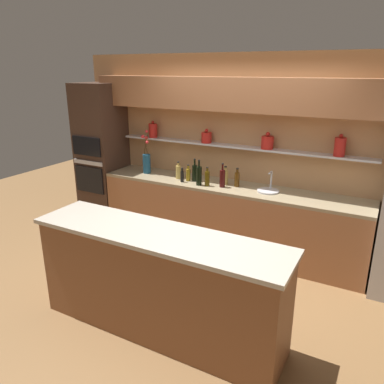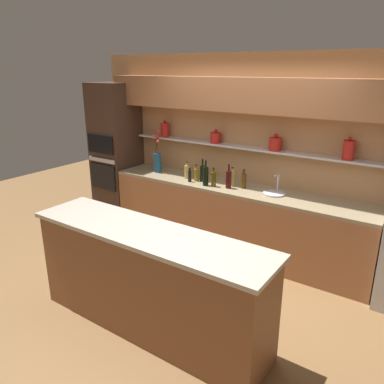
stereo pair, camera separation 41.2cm
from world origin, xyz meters
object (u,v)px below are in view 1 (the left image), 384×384
Objects in this scene: sink_fixture at (268,190)px; bottle_wine_7 at (199,175)px; bottle_wine_1 at (195,173)px; bottle_spirit_3 at (178,172)px; bottle_sauce_9 at (182,176)px; oven_tower at (102,155)px; bottle_spirit_2 at (225,177)px; flower_vase at (147,161)px; bottle_wine_6 at (222,178)px; bottle_spirit_0 at (237,179)px; bottle_oil_8 at (207,178)px; bottle_oil_5 at (188,174)px; bottle_sauce_4 at (178,171)px.

bottle_wine_7 reaches higher than sink_fixture.
bottle_spirit_3 is (-0.26, 0.01, -0.02)m from bottle_wine_1.
oven_tower is at bearing 174.81° from bottle_sauce_9.
bottle_spirit_2 reaches higher than bottle_sauce_9.
bottle_wine_6 is at bearing -4.55° from flower_vase.
bottle_spirit_0 reaches higher than bottle_spirit_3.
oven_tower is 2.11m from bottle_spirit_2.
bottle_spirit_2 is at bearing 42.20° from bottle_oil_8.
oven_tower is 2.28m from bottle_spirit_0.
bottle_spirit_0 is 0.99× the size of bottle_spirit_2.
sink_fixture is 1.07× the size of bottle_oil_8.
bottle_oil_8 is (0.34, -0.09, 0.01)m from bottle_oil_5.
bottle_spirit_3 is (-0.87, -0.04, -0.00)m from bottle_spirit_0.
bottle_wine_6 reaches higher than bottle_oil_5.
bottle_spirit_3 is at bearing -176.25° from bottle_spirit_2.
bottle_wine_7 is at bearing -169.14° from sink_fixture.
flower_vase reaches higher than sink_fixture.
bottle_spirit_2 is at bearing 178.61° from sink_fixture.
bottle_spirit_3 is at bearing -58.21° from bottle_sauce_4.
bottle_wine_1 is at bearing 171.68° from bottle_wine_6.
oven_tower is at bearing -179.55° from bottle_spirit_0.
oven_tower is 1.55m from bottle_sauce_9.
bottle_spirit_2 reaches higher than bottle_spirit_3.
bottle_oil_8 reaches higher than sink_fixture.
flower_vase is at bearing 0.77° from oven_tower.
oven_tower reaches higher than bottle_wine_7.
sink_fixture is at bearing 0.03° from flower_vase.
flower_vase reaches higher than bottle_spirit_0.
bottle_oil_8 is at bearing -20.04° from bottle_sauce_4.
oven_tower reaches higher than flower_vase.
bottle_oil_8 is at bearing -137.80° from bottle_spirit_2.
flower_vase is at bearing 177.50° from bottle_wine_1.
oven_tower is 1.67m from bottle_wine_1.
bottle_oil_8 is (0.51, -0.12, 0.01)m from bottle_spirit_3.
flower_vase is 1.98× the size of bottle_wine_6.
bottle_spirit_0 is at bearing -2.90° from bottle_sauce_4.
bottle_oil_8 is (0.11, 0.02, -0.03)m from bottle_wine_7.
bottle_wine_1 is at bearing -177.95° from sink_fixture.
bottle_spirit_3 is 0.18m from bottle_oil_5.
bottle_spirit_0 is 0.70m from bottle_oil_5.
bottle_spirit_2 reaches higher than bottle_oil_5.
bottle_oil_8 is at bearing -165.12° from bottle_wine_6.
bottle_spirit_3 is 0.71× the size of bottle_wine_7.
sink_fixture is 1.04m from bottle_wine_1.
flower_vase is 2.51× the size of bottle_spirit_2.
bottle_wine_1 reaches higher than bottle_sauce_4.
oven_tower is 2.71m from sink_fixture.
bottle_spirit_0 is at bearing 5.74° from bottle_oil_5.
bottle_spirit_2 is 1.10× the size of bottle_oil_5.
flower_vase is at bearing 169.87° from bottle_wine_7.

